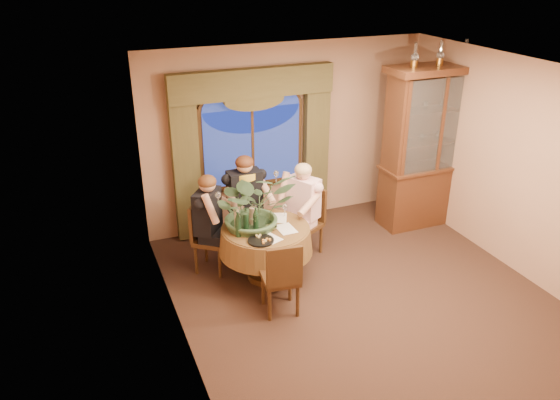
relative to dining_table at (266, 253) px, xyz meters
name	(u,v)px	position (x,y,z in m)	size (l,w,h in m)	color
floor	(364,298)	(0.97, -0.92, -0.38)	(5.00, 5.00, 0.00)	black
wall_back	(288,135)	(0.97, 1.58, 1.02)	(4.50, 4.50, 0.00)	#9D7359
wall_right	(523,170)	(3.22, -0.92, 1.02)	(5.00, 5.00, 0.00)	#9D7359
ceiling	(381,75)	(0.97, -0.92, 2.42)	(5.00, 5.00, 0.00)	white
window	(252,147)	(0.37, 1.51, 0.92)	(1.62, 0.10, 1.32)	navy
arched_transom	(251,96)	(0.37, 1.51, 1.71)	(1.60, 0.06, 0.44)	navy
drapery_left	(186,165)	(-0.66, 1.46, 0.80)	(0.38, 0.14, 2.32)	#433E20
drapery_right	(316,147)	(1.40, 1.46, 0.80)	(0.38, 0.14, 2.32)	#433E20
swag_valance	(253,83)	(0.37, 1.43, 1.90)	(2.45, 0.16, 0.42)	#433E20
dining_table	(266,253)	(0.00, 0.00, 0.00)	(1.22, 1.22, 0.75)	brown
china_cabinet	(429,147)	(2.93, 0.65, 0.87)	(1.53, 0.60, 2.49)	#3D1F11
oil_lamp_left	(415,55)	(2.49, 0.65, 2.28)	(0.11, 0.11, 0.34)	#A5722D
oil_lamp_center	(441,53)	(2.93, 0.65, 2.28)	(0.11, 0.11, 0.34)	#A5722D
oil_lamp_right	(465,51)	(3.36, 0.65, 2.28)	(0.11, 0.11, 0.34)	#A5722D
chair_right	(305,223)	(0.74, 0.40, 0.10)	(0.42, 0.42, 0.96)	black
chair_back_right	(249,220)	(0.04, 0.78, 0.10)	(0.42, 0.42, 0.96)	black
chair_back	(212,238)	(-0.60, 0.46, 0.10)	(0.42, 0.42, 0.96)	black
chair_front_left	(280,276)	(-0.10, -0.75, 0.10)	(0.42, 0.42, 0.96)	black
person_pink	(303,209)	(0.72, 0.41, 0.32)	(0.50, 0.46, 1.39)	beige
person_back	(208,224)	(-0.63, 0.48, 0.32)	(0.50, 0.46, 1.39)	black
person_scarf	(245,204)	(-0.01, 0.79, 0.36)	(0.53, 0.48, 1.47)	black
stoneware_vase	(253,216)	(-0.12, 0.11, 0.50)	(0.13, 0.13, 0.25)	#8D7457
centerpiece_plant	(253,178)	(-0.11, 0.12, 1.03)	(1.04, 1.15, 0.90)	#3B5A38
olive_bowl	(271,228)	(0.05, -0.08, 0.40)	(0.15, 0.15, 0.05)	#45512C
cheese_platter	(261,241)	(-0.19, -0.33, 0.39)	(0.32, 0.32, 0.02)	black
wine_bottle_0	(256,220)	(-0.15, -0.06, 0.54)	(0.07, 0.07, 0.33)	black
wine_bottle_1	(238,224)	(-0.40, -0.10, 0.54)	(0.07, 0.07, 0.33)	black
wine_bottle_2	(246,220)	(-0.27, -0.03, 0.54)	(0.07, 0.07, 0.33)	black
wine_bottle_3	(237,218)	(-0.36, 0.06, 0.54)	(0.07, 0.07, 0.33)	tan
tasting_paper_0	(286,229)	(0.22, -0.15, 0.38)	(0.21, 0.30, 0.00)	white
tasting_paper_1	(279,218)	(0.25, 0.18, 0.38)	(0.21, 0.30, 0.00)	white
tasting_paper_2	(269,238)	(-0.06, -0.29, 0.38)	(0.21, 0.30, 0.00)	white
wine_glass_person_pink	(285,210)	(0.35, 0.20, 0.46)	(0.07, 0.07, 0.18)	silver
wine_glass_person_back	(236,217)	(-0.32, 0.24, 0.46)	(0.07, 0.07, 0.18)	silver
wine_glass_person_scarf	(255,209)	(0.00, 0.40, 0.46)	(0.07, 0.07, 0.18)	silver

